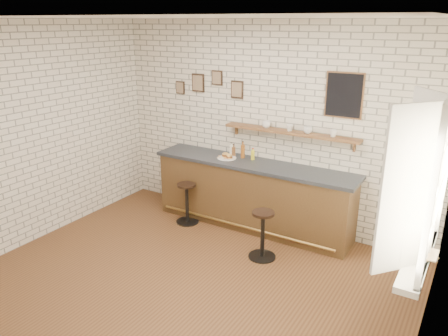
% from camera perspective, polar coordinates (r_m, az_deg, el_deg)
% --- Properties ---
extents(ground, '(5.00, 5.00, 0.00)m').
position_cam_1_polar(ground, '(5.45, -4.39, -14.40)').
color(ground, brown).
rests_on(ground, ground).
extents(bar_counter, '(3.10, 0.65, 1.01)m').
position_cam_1_polar(bar_counter, '(6.53, 3.73, -3.50)').
color(bar_counter, brown).
rests_on(bar_counter, ground).
extents(sandwich_plate, '(0.28, 0.28, 0.01)m').
position_cam_1_polar(sandwich_plate, '(6.54, 0.37, 1.33)').
color(sandwich_plate, white).
rests_on(sandwich_plate, bar_counter).
extents(ciabatta_sandwich, '(0.21, 0.15, 0.07)m').
position_cam_1_polar(ciabatta_sandwich, '(6.53, 0.44, 1.64)').
color(ciabatta_sandwich, '#DDAC5A').
rests_on(ciabatta_sandwich, sandwich_plate).
extents(potato_chips, '(0.26, 0.19, 0.00)m').
position_cam_1_polar(potato_chips, '(6.55, 0.22, 1.42)').
color(potato_chips, '#E2A14F').
rests_on(potato_chips, sandwich_plate).
extents(bitters_bottle_brown, '(0.06, 0.06, 0.19)m').
position_cam_1_polar(bitters_bottle_brown, '(6.63, 1.26, 2.19)').
color(bitters_bottle_brown, brown).
rests_on(bitters_bottle_brown, bar_counter).
extents(bitters_bottle_white, '(0.05, 0.05, 0.21)m').
position_cam_1_polar(bitters_bottle_white, '(6.64, 0.96, 2.32)').
color(bitters_bottle_white, white).
rests_on(bitters_bottle_white, bar_counter).
extents(bitters_bottle_amber, '(0.06, 0.06, 0.26)m').
position_cam_1_polar(bitters_bottle_amber, '(6.54, 2.47, 2.22)').
color(bitters_bottle_amber, '#955018').
rests_on(bitters_bottle_amber, bar_counter).
extents(condiment_bottle_yellow, '(0.05, 0.05, 0.18)m').
position_cam_1_polar(condiment_bottle_yellow, '(6.48, 3.78, 1.73)').
color(condiment_bottle_yellow, yellow).
rests_on(condiment_bottle_yellow, bar_counter).
extents(bar_stool_left, '(0.35, 0.35, 0.63)m').
position_cam_1_polar(bar_stool_left, '(6.72, -4.87, -4.43)').
color(bar_stool_left, black).
rests_on(bar_stool_left, ground).
extents(bar_stool_right, '(0.36, 0.36, 0.65)m').
position_cam_1_polar(bar_stool_right, '(5.75, 5.07, -8.48)').
color(bar_stool_right, black).
rests_on(bar_stool_right, ground).
extents(wall_shelf, '(2.00, 0.18, 0.18)m').
position_cam_1_polar(wall_shelf, '(6.22, 8.57, 4.61)').
color(wall_shelf, brown).
rests_on(wall_shelf, ground).
extents(shelf_cup_a, '(0.15, 0.15, 0.10)m').
position_cam_1_polar(shelf_cup_a, '(6.35, 5.56, 5.68)').
color(shelf_cup_a, white).
rests_on(shelf_cup_a, wall_shelf).
extents(shelf_cup_b, '(0.12, 0.12, 0.09)m').
position_cam_1_polar(shelf_cup_b, '(6.20, 8.57, 5.22)').
color(shelf_cup_b, white).
rests_on(shelf_cup_b, wall_shelf).
extents(shelf_cup_c, '(0.14, 0.14, 0.10)m').
position_cam_1_polar(shelf_cup_c, '(6.11, 10.90, 4.90)').
color(shelf_cup_c, white).
rests_on(shelf_cup_c, wall_shelf).
extents(shelf_cup_d, '(0.10, 0.10, 0.09)m').
position_cam_1_polar(shelf_cup_d, '(6.00, 14.08, 4.41)').
color(shelf_cup_d, white).
rests_on(shelf_cup_d, wall_shelf).
extents(back_wall_decor, '(2.96, 0.02, 0.56)m').
position_cam_1_polar(back_wall_decor, '(6.25, 7.62, 10.03)').
color(back_wall_decor, black).
rests_on(back_wall_decor, ground).
extents(window_sill, '(0.20, 1.35, 0.06)m').
position_cam_1_polar(window_sill, '(4.50, 24.07, -10.52)').
color(window_sill, white).
rests_on(window_sill, ground).
extents(casement_window, '(0.40, 1.30, 1.56)m').
position_cam_1_polar(casement_window, '(4.21, 24.83, -1.41)').
color(casement_window, white).
rests_on(casement_window, ground).
extents(book_lower, '(0.25, 0.27, 0.02)m').
position_cam_1_polar(book_lower, '(4.45, 23.82, -10.19)').
color(book_lower, tan).
rests_on(book_lower, window_sill).
extents(book_upper, '(0.18, 0.25, 0.02)m').
position_cam_1_polar(book_upper, '(4.45, 23.87, -9.92)').
color(book_upper, tan).
rests_on(book_upper, book_lower).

